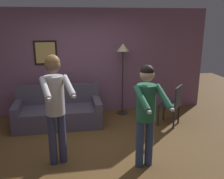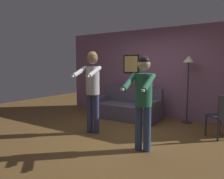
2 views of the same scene
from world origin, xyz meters
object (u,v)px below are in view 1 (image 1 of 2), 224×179
Objects in this scene: dining_chair_distant at (173,103)px; couch at (59,113)px; torchiere_lamp at (123,57)px; person_standing_right at (146,108)px; person_standing_left at (55,99)px.

couch is at bearing 169.15° from dining_chair_distant.
person_standing_right is (-0.16, -2.41, -0.42)m from torchiere_lamp.
couch is at bearing -164.00° from torchiere_lamp.
torchiere_lamp is at bearing 135.48° from dining_chair_distant.
couch is at bearing 126.02° from person_standing_right.
person_standing_left is 2.81m from dining_chair_distant.
couch is 2.01m from torchiere_lamp.
person_standing_right is 1.91m from dining_chair_distant.
couch is 2.59m from dining_chair_distant.
person_standing_right is at bearing -53.98° from couch.
dining_chair_distant is (0.95, -0.94, -0.91)m from torchiere_lamp.
couch is 1.07× the size of torchiere_lamp.
person_standing_right is at bearing -13.42° from person_standing_left.
dining_chair_distant is (1.11, 1.47, -0.49)m from person_standing_right.
torchiere_lamp is at bearing 53.49° from person_standing_left.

